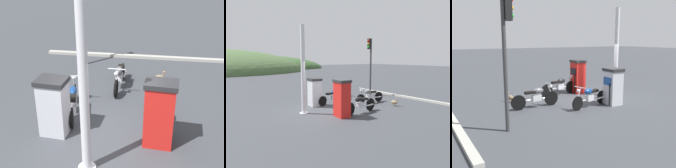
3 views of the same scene
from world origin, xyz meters
The scene contains 9 objects.
ground_plane centered at (0.00, 0.00, 0.00)m, with size 120.00×120.00×0.00m, color #383A3F.
fuel_pump_near centered at (-0.05, -1.32, 0.86)m, with size 0.64×0.79×1.69m.
fuel_pump_far centered at (-0.05, 1.32, 0.78)m, with size 0.69×0.77×1.54m.
motorcycle_near_pump centered at (1.01, -1.33, 0.48)m, with size 2.12×0.58×0.95m.
motorcycle_far_pump centered at (1.04, 1.18, 0.46)m, with size 2.04×0.72×0.92m.
motorcycle_extra centered at (2.95, 0.14, 0.46)m, with size 2.04×0.56×0.94m.
wandering_duck centered at (3.59, -1.20, 0.23)m, with size 0.29×0.46×0.47m.
canopy_support_pole centered at (-1.25, 0.15, 2.01)m, with size 0.40×0.40×4.17m.
road_edge_kerb centered at (6.12, 0.00, 0.06)m, with size 0.50×7.79×0.12m.
Camera 1 is at (-6.25, -1.36, 4.46)m, focal length 47.80 mm.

